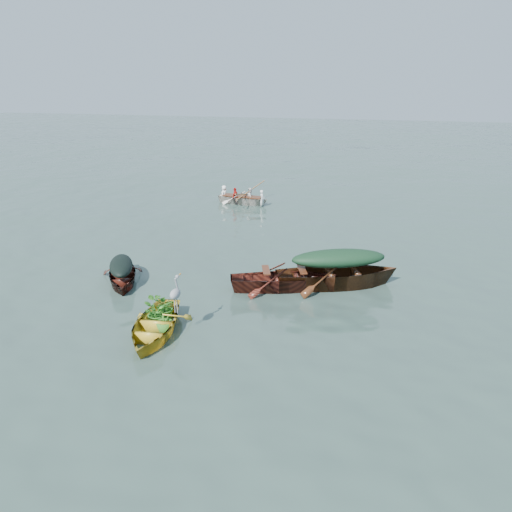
{
  "coord_description": "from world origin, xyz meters",
  "views": [
    {
      "loc": [
        3.18,
        -11.91,
        5.82
      ],
      "look_at": [
        -0.97,
        2.56,
        0.5
      ],
      "focal_mm": 35.0,
      "sensor_mm": 36.0,
      "label": 1
    }
  ],
  "objects_px": {
    "dark_covered_boat": "(123,282)",
    "open_wooden_boat": "(284,289)",
    "heron": "(176,300)",
    "rowed_boat": "(243,204)",
    "yellow_dinghy": "(155,335)",
    "green_tarp_boat": "(337,286)"
  },
  "relations": [
    {
      "from": "open_wooden_boat",
      "to": "heron",
      "type": "height_order",
      "value": "heron"
    },
    {
      "from": "rowed_boat",
      "to": "yellow_dinghy",
      "type": "bearing_deg",
      "value": -164.46
    },
    {
      "from": "yellow_dinghy",
      "to": "green_tarp_boat",
      "type": "height_order",
      "value": "green_tarp_boat"
    },
    {
      "from": "open_wooden_boat",
      "to": "heron",
      "type": "xyz_separation_m",
      "value": [
        -1.83,
        -3.44,
        0.92
      ]
    },
    {
      "from": "dark_covered_boat",
      "to": "heron",
      "type": "bearing_deg",
      "value": -70.41
    },
    {
      "from": "rowed_boat",
      "to": "green_tarp_boat",
      "type": "bearing_deg",
      "value": -140.62
    },
    {
      "from": "yellow_dinghy",
      "to": "heron",
      "type": "xyz_separation_m",
      "value": [
        0.53,
        0.15,
        0.92
      ]
    },
    {
      "from": "yellow_dinghy",
      "to": "open_wooden_boat",
      "type": "relative_size",
      "value": 0.78
    },
    {
      "from": "heron",
      "to": "dark_covered_boat",
      "type": "bearing_deg",
      "value": 128.84
    },
    {
      "from": "rowed_boat",
      "to": "open_wooden_boat",
      "type": "bearing_deg",
      "value": -149.11
    },
    {
      "from": "heron",
      "to": "yellow_dinghy",
      "type": "bearing_deg",
      "value": -174.81
    },
    {
      "from": "dark_covered_boat",
      "to": "open_wooden_boat",
      "type": "relative_size",
      "value": 0.77
    },
    {
      "from": "dark_covered_boat",
      "to": "green_tarp_boat",
      "type": "bearing_deg",
      "value": -16.34
    },
    {
      "from": "dark_covered_boat",
      "to": "green_tarp_boat",
      "type": "relative_size",
      "value": 0.65
    },
    {
      "from": "dark_covered_boat",
      "to": "green_tarp_boat",
      "type": "distance_m",
      "value": 6.49
    },
    {
      "from": "dark_covered_boat",
      "to": "green_tarp_boat",
      "type": "xyz_separation_m",
      "value": [
        6.32,
        1.48,
        0.0
      ]
    },
    {
      "from": "yellow_dinghy",
      "to": "green_tarp_boat",
      "type": "distance_m",
      "value": 5.72
    },
    {
      "from": "rowed_boat",
      "to": "dark_covered_boat",
      "type": "bearing_deg",
      "value": -175.38
    },
    {
      "from": "rowed_boat",
      "to": "heron",
      "type": "bearing_deg",
      "value": -162.15
    },
    {
      "from": "dark_covered_boat",
      "to": "heron",
      "type": "height_order",
      "value": "heron"
    },
    {
      "from": "dark_covered_boat",
      "to": "open_wooden_boat",
      "type": "distance_m",
      "value": 4.91
    },
    {
      "from": "dark_covered_boat",
      "to": "rowed_boat",
      "type": "relative_size",
      "value": 0.91
    }
  ]
}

